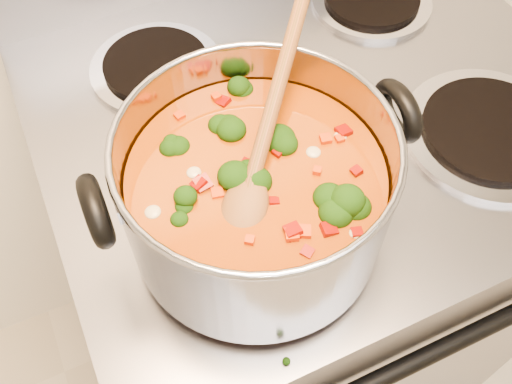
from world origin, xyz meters
TOP-DOWN VIEW (x-y plane):
  - electric_range at (0.02, 1.16)m, footprint 0.78×0.70m
  - stockpot at (-0.15, 1.00)m, footprint 0.34×0.29m
  - wooden_spoon at (-0.14, 1.01)m, footprint 0.22×0.25m
  - cooktop_crumbs at (0.00, 1.05)m, footprint 0.03×0.29m

SIDE VIEW (x-z plane):
  - electric_range at x=0.02m, z-range -0.07..1.01m
  - cooktop_crumbs at x=0.00m, z-range 0.92..0.93m
  - stockpot at x=-0.15m, z-range 0.92..1.10m
  - wooden_spoon at x=-0.14m, z-range 1.01..1.11m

